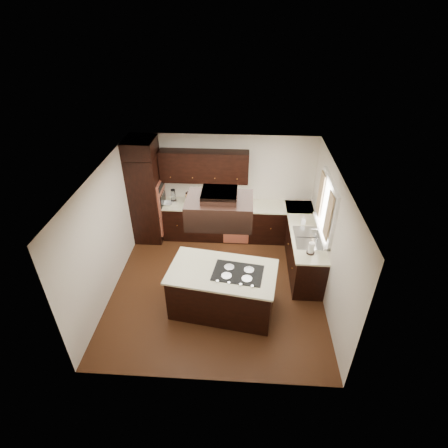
{
  "coord_description": "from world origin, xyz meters",
  "views": [
    {
      "loc": [
        0.47,
        -5.3,
        5.01
      ],
      "look_at": [
        0.1,
        0.6,
        1.15
      ],
      "focal_mm": 28.0,
      "sensor_mm": 36.0,
      "label": 1
    }
  ],
  "objects_px": {
    "island": "(222,291)",
    "range_hood": "(219,210)",
    "spice_rack": "(193,199)",
    "oven_column": "(147,199)"
  },
  "relations": [
    {
      "from": "island",
      "to": "range_hood",
      "type": "height_order",
      "value": "range_hood"
    },
    {
      "from": "spice_rack",
      "to": "island",
      "type": "bearing_deg",
      "value": -45.9
    },
    {
      "from": "island",
      "to": "spice_rack",
      "type": "height_order",
      "value": "spice_rack"
    },
    {
      "from": "island",
      "to": "spice_rack",
      "type": "distance_m",
      "value": 2.57
    },
    {
      "from": "oven_column",
      "to": "spice_rack",
      "type": "bearing_deg",
      "value": 3.31
    },
    {
      "from": "island",
      "to": "range_hood",
      "type": "bearing_deg",
      "value": 158.81
    },
    {
      "from": "oven_column",
      "to": "range_hood",
      "type": "xyz_separation_m",
      "value": [
        1.88,
        -2.25,
        1.1
      ]
    },
    {
      "from": "range_hood",
      "to": "spice_rack",
      "type": "height_order",
      "value": "range_hood"
    },
    {
      "from": "range_hood",
      "to": "oven_column",
      "type": "bearing_deg",
      "value": 129.74
    },
    {
      "from": "island",
      "to": "range_hood",
      "type": "relative_size",
      "value": 1.76
    }
  ]
}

